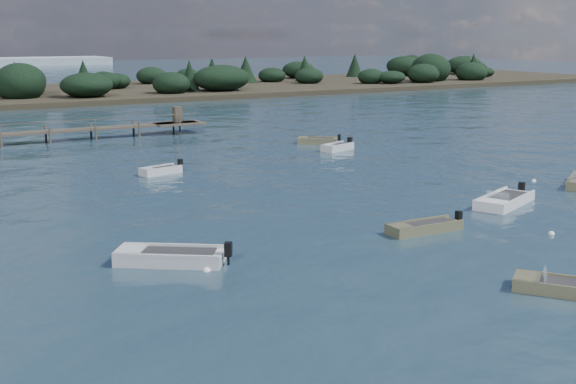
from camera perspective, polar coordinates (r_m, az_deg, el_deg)
ground at (r=84.79m, az=-14.25°, el=5.29°), size 400.00×400.00×0.00m
tender_far_grey_b at (r=62.91m, az=3.93°, el=3.46°), size 3.66×2.25×1.23m
dinghy_extra_b at (r=66.91m, az=2.34°, el=3.99°), size 3.88×3.51×1.10m
dinghy_mid_white_a at (r=44.47m, az=16.72°, el=-0.78°), size 5.35×3.55×1.25m
dinghy_extra_a at (r=37.48m, az=10.71°, el=-2.89°), size 4.42×1.47×1.07m
dinghy_mid_grey at (r=32.30m, az=-9.29°, el=-5.27°), size 4.85×4.18×1.29m
dinghy_near_olive at (r=30.33m, az=21.25°, el=-7.21°), size 3.64×4.20×1.08m
tender_far_white at (r=52.81m, az=-10.01°, el=1.58°), size 3.43×1.81×1.15m
buoy_b at (r=38.79m, az=20.09°, el=-3.15°), size 0.32×0.32×0.32m
buoy_c at (r=31.07m, az=-6.44°, el=-6.23°), size 0.32×0.32×0.32m
buoy_d at (r=52.22m, az=18.85°, el=0.79°), size 0.32×0.32×0.32m
far_headland at (r=130.47m, az=-8.69°, el=8.73°), size 190.00×40.00×5.80m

